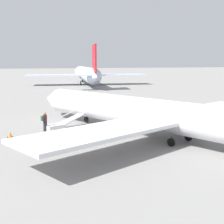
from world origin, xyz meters
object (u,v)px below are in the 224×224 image
(airplane_far_right, at_px, (86,74))
(boarding_stairs, at_px, (59,125))
(airplane_main, at_px, (162,115))
(passenger, at_px, (45,120))

(airplane_far_right, height_order, boarding_stairs, airplane_far_right)
(airplane_main, xyz_separation_m, airplane_far_right, (62.83, -11.75, 1.02))
(airplane_main, bearing_deg, boarding_stairs, 22.79)
(airplane_far_right, height_order, passenger, airplane_far_right)
(boarding_stairs, relative_size, passenger, 2.35)
(airplane_far_right, bearing_deg, passenger, 170.39)
(airplane_main, distance_m, boarding_stairs, 9.96)
(airplane_main, distance_m, airplane_far_right, 63.93)
(airplane_main, height_order, boarding_stairs, airplane_main)
(boarding_stairs, bearing_deg, airplane_far_right, 48.70)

